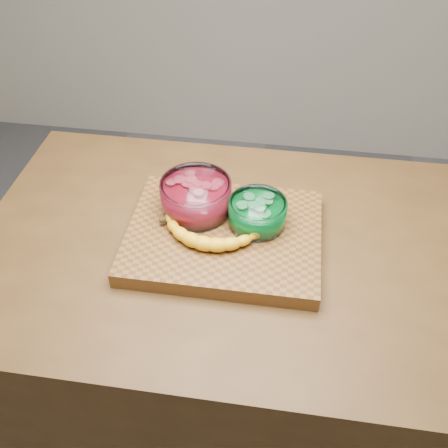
# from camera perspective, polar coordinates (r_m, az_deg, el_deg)

# --- Properties ---
(ground) EXTENTS (3.50, 3.50, 0.00)m
(ground) POSITION_cam_1_polar(r_m,az_deg,el_deg) (1.94, 0.00, -21.05)
(ground) COLOR #56565A
(ground) RESTS_ON ground
(counter) EXTENTS (1.20, 0.80, 0.90)m
(counter) POSITION_cam_1_polar(r_m,az_deg,el_deg) (1.55, 0.00, -13.86)
(counter) COLOR #4E3317
(counter) RESTS_ON ground
(cutting_board) EXTENTS (0.45, 0.35, 0.04)m
(cutting_board) POSITION_cam_1_polar(r_m,az_deg,el_deg) (1.18, 0.00, -1.41)
(cutting_board) COLOR brown
(cutting_board) RESTS_ON counter
(bowl_red) EXTENTS (0.17, 0.17, 0.08)m
(bowl_red) POSITION_cam_1_polar(r_m,az_deg,el_deg) (1.20, -3.21, 3.11)
(bowl_red) COLOR white
(bowl_red) RESTS_ON cutting_board
(bowl_green) EXTENTS (0.14, 0.14, 0.06)m
(bowl_green) POSITION_cam_1_polar(r_m,az_deg,el_deg) (1.16, 3.83, 1.28)
(bowl_green) COLOR white
(bowl_green) RESTS_ON cutting_board
(banana) EXTENTS (0.26, 0.13, 0.04)m
(banana) POSITION_cam_1_polar(r_m,az_deg,el_deg) (1.13, -1.68, -1.05)
(banana) COLOR #EEAB15
(banana) RESTS_ON cutting_board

